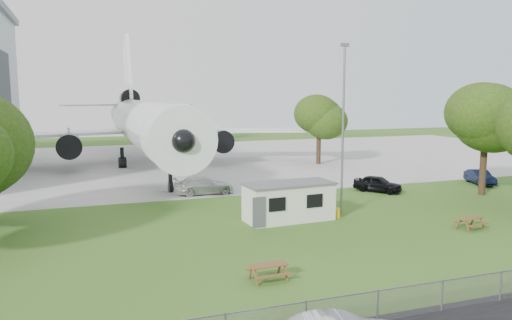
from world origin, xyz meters
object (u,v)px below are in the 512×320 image
object	(u,v)px
picnic_west	(268,280)
airliner	(144,122)
picnic_east	(470,229)
site_cabin	(289,201)

from	to	relation	value
picnic_west	airliner	bearing A→B (deg)	87.68
airliner	picnic_west	world-z (taller)	airliner
picnic_west	picnic_east	size ratio (longest dim) A/B	1.00
picnic_west	site_cabin	bearing A→B (deg)	58.54
airliner	picnic_west	bearing A→B (deg)	-89.07
airliner	picnic_east	world-z (taller)	airliner
airliner	site_cabin	xyz separation A→B (m)	(5.98, -29.93, -3.96)
site_cabin	picnic_west	world-z (taller)	site_cabin
site_cabin	picnic_east	distance (m)	11.84
airliner	picnic_east	xyz separation A→B (m)	(16.10, -35.92, -5.27)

